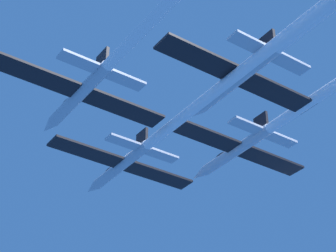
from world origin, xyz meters
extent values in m
cylinder|color=#B2BAC6|center=(-0.10, -0.62, -0.14)|extent=(1.12, 10.14, 1.12)
cone|color=#B2BAC6|center=(-0.10, 5.57, -0.14)|extent=(1.09, 2.23, 1.09)
ellipsoid|color=black|center=(-0.10, 1.61, 0.34)|extent=(0.78, 2.03, 0.56)
cube|color=black|center=(-4.51, -1.13, -0.14)|extent=(7.71, 2.23, 0.24)
cube|color=black|center=(4.32, -1.13, -0.14)|extent=(7.71, 2.23, 0.24)
cube|color=black|center=(-0.10, -4.68, 1.23)|extent=(0.29, 1.83, 1.62)
cube|color=#B2BAC6|center=(-2.39, -4.88, -0.14)|extent=(3.47, 1.34, 0.24)
cube|color=#B2BAC6|center=(2.20, -4.88, -0.14)|extent=(3.47, 1.34, 0.24)
cylinder|color=white|center=(-0.10, -27.10, -0.14)|extent=(1.00, 42.81, 1.00)
cylinder|color=#B2BAC6|center=(-9.45, -8.86, 0.25)|extent=(1.12, 10.14, 1.12)
cone|color=#B2BAC6|center=(-9.45, -2.67, 0.25)|extent=(1.09, 2.23, 1.09)
ellipsoid|color=black|center=(-9.45, -6.62, 0.73)|extent=(0.78, 2.03, 0.56)
cube|color=black|center=(-13.86, -9.36, 0.25)|extent=(7.71, 2.23, 0.24)
cube|color=black|center=(-5.03, -9.36, 0.25)|extent=(7.71, 2.23, 0.24)
cube|color=black|center=(-9.45, -12.91, 1.62)|extent=(0.29, 1.83, 1.62)
cube|color=#B2BAC6|center=(-11.74, -13.12, 0.25)|extent=(3.47, 1.34, 0.24)
cube|color=#B2BAC6|center=(-7.15, -13.12, 0.25)|extent=(3.47, 1.34, 0.24)
cylinder|color=#B2BAC6|center=(8.65, -9.00, 0.57)|extent=(1.12, 10.14, 1.12)
cone|color=#B2BAC6|center=(8.65, -2.81, 0.57)|extent=(1.09, 2.23, 1.09)
ellipsoid|color=black|center=(8.65, -6.76, 1.04)|extent=(0.78, 2.03, 0.56)
cube|color=black|center=(4.24, -9.50, 0.57)|extent=(7.71, 2.23, 0.24)
cube|color=black|center=(13.07, -9.50, 0.57)|extent=(7.71, 2.23, 0.24)
cube|color=black|center=(8.65, -13.05, 1.94)|extent=(0.29, 1.83, 1.62)
cube|color=#B2BAC6|center=(6.36, -13.26, 0.57)|extent=(3.47, 1.34, 0.24)
cube|color=#B2BAC6|center=(10.95, -13.26, 0.57)|extent=(3.47, 1.34, 0.24)
cylinder|color=#B2BAC6|center=(0.76, -18.56, 0.32)|extent=(1.12, 10.14, 1.12)
cone|color=#B2BAC6|center=(0.76, -12.37, 0.32)|extent=(1.09, 2.23, 1.09)
ellipsoid|color=black|center=(0.76, -16.33, 0.80)|extent=(0.78, 2.03, 0.56)
cube|color=black|center=(-3.66, -19.06, 0.32)|extent=(7.71, 2.23, 0.24)
cube|color=black|center=(5.17, -19.06, 0.32)|extent=(7.71, 2.23, 0.24)
cube|color=black|center=(0.76, -22.61, 1.69)|extent=(0.29, 1.83, 1.62)
cube|color=#B2BAC6|center=(-1.54, -22.82, 0.32)|extent=(3.47, 1.34, 0.24)
cube|color=#B2BAC6|center=(3.05, -22.82, 0.32)|extent=(3.47, 1.34, 0.24)
camera|label=1|loc=(-28.64, -50.59, -32.73)|focal=66.93mm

